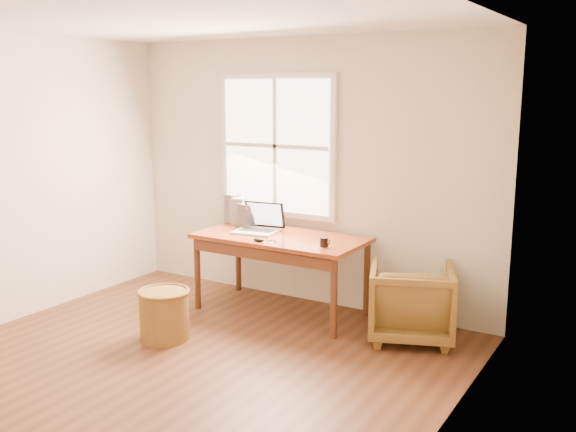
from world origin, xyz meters
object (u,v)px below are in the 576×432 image
object	(u,v)px
coffee_mug	(324,242)
wicker_stool	(164,315)
armchair	(411,302)
laptop	(255,217)
cd_stack_a	(238,211)
desk	(281,238)

from	to	relation	value
coffee_mug	wicker_stool	bearing A→B (deg)	-117.42
armchair	coffee_mug	bearing A→B (deg)	-9.10
laptop	cd_stack_a	world-z (taller)	laptop
wicker_stool	cd_stack_a	bearing A→B (deg)	96.60
armchair	wicker_stool	bearing A→B (deg)	9.95
armchair	coffee_mug	size ratio (longest dim) A/B	8.80
armchair	cd_stack_a	world-z (taller)	cd_stack_a
desk	wicker_stool	size ratio (longest dim) A/B	3.82
cd_stack_a	coffee_mug	bearing A→B (deg)	-18.00
desk	laptop	xyz separation A→B (m)	(-0.27, -0.03, 0.18)
wicker_stool	coffee_mug	bearing A→B (deg)	41.72
armchair	laptop	bearing A→B (deg)	-20.04
coffee_mug	cd_stack_a	bearing A→B (deg)	-177.14
wicker_stool	coffee_mug	size ratio (longest dim) A/B	5.15
armchair	wicker_stool	size ratio (longest dim) A/B	1.71
desk	cd_stack_a	xyz separation A→B (m)	(-0.65, 0.22, 0.15)
armchair	cd_stack_a	bearing A→B (deg)	-27.82
armchair	coffee_mug	world-z (taller)	coffee_mug
desk	coffee_mug	distance (m)	0.57
armchair	desk	bearing A→B (deg)	-21.29
wicker_stool	cd_stack_a	world-z (taller)	cd_stack_a
laptop	wicker_stool	bearing A→B (deg)	-111.66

